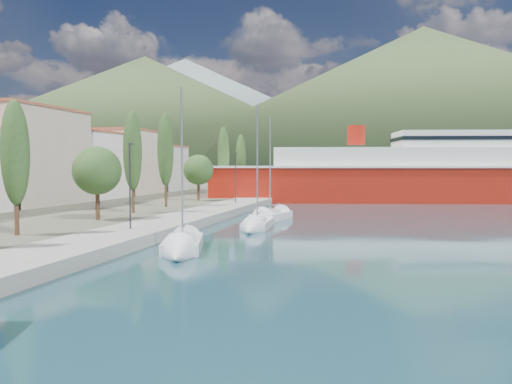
# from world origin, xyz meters

# --- Properties ---
(ground) EXTENTS (1400.00, 1400.00, 0.00)m
(ground) POSITION_xyz_m (0.00, 120.00, 0.00)
(ground) COLOR #1A3D47
(quay) EXTENTS (5.00, 88.00, 0.80)m
(quay) POSITION_xyz_m (-9.00, 26.00, 0.40)
(quay) COLOR gray
(quay) RESTS_ON ground
(hills_far) EXTENTS (1480.00, 900.00, 180.00)m
(hills_far) POSITION_xyz_m (138.59, 618.73, 77.39)
(hills_far) COLOR slate
(hills_far) RESTS_ON ground
(hills_near) EXTENTS (1010.00, 520.00, 115.00)m
(hills_near) POSITION_xyz_m (98.04, 372.50, 49.18)
(hills_near) COLOR #394D28
(hills_near) RESTS_ON ground
(town_buildings) EXTENTS (9.20, 69.20, 11.30)m
(town_buildings) POSITION_xyz_m (-32.00, 36.91, 5.57)
(town_buildings) COLOR beige
(town_buildings) RESTS_ON land_strip
(tree_row) EXTENTS (4.05, 61.76, 10.50)m
(tree_row) POSITION_xyz_m (-15.02, 31.53, 5.79)
(tree_row) COLOR #47301E
(tree_row) RESTS_ON land_strip
(lamp_posts) EXTENTS (0.15, 48.01, 6.06)m
(lamp_posts) POSITION_xyz_m (-9.00, 15.22, 4.08)
(lamp_posts) COLOR #2D2D33
(lamp_posts) RESTS_ON quay
(sailboat_near) EXTENTS (4.43, 7.94, 10.94)m
(sailboat_near) POSITION_xyz_m (-3.37, 8.96, 0.30)
(sailboat_near) COLOR silver
(sailboat_near) RESTS_ON ground
(sailboat_mid) EXTENTS (2.65, 7.96, 11.26)m
(sailboat_mid) POSITION_xyz_m (-1.87, 20.90, 0.28)
(sailboat_mid) COLOR silver
(sailboat_mid) RESTS_ON ground
(sailboat_far) EXTENTS (3.71, 7.70, 10.86)m
(sailboat_far) POSITION_xyz_m (-2.50, 27.17, 0.31)
(sailboat_far) COLOR silver
(sailboat_far) RESTS_ON ground
(ferry) EXTENTS (61.03, 24.17, 11.86)m
(ferry) POSITION_xyz_m (12.82, 59.45, 3.61)
(ferry) COLOR #9D190D
(ferry) RESTS_ON ground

